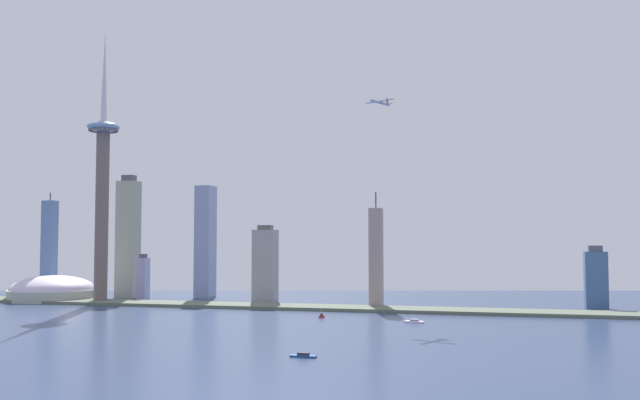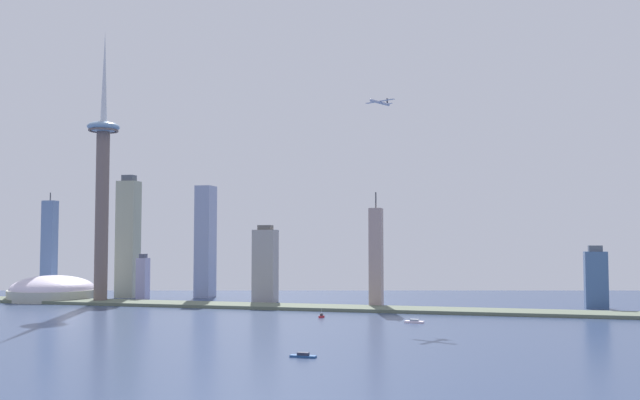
% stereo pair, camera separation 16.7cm
% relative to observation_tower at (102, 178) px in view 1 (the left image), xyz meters
% --- Properties ---
extents(waterfront_pier, '(913.02, 46.43, 3.49)m').
position_rel_observation_tower_xyz_m(waterfront_pier, '(234.99, -6.84, -147.13)').
color(waterfront_pier, '#5E6A56').
rests_on(waterfront_pier, ground).
extents(observation_tower, '(38.56, 38.56, 330.78)m').
position_rel_observation_tower_xyz_m(observation_tower, '(0.00, 0.00, 0.00)').
color(observation_tower, '#705E5A').
rests_on(observation_tower, ground).
extents(stadium_dome, '(106.99, 106.99, 35.01)m').
position_rel_observation_tower_xyz_m(stadium_dome, '(-78.40, 19.42, -137.63)').
color(stadium_dome, '#B1B4A5').
rests_on(stadium_dome, ground).
extents(skyscraper_0, '(20.66, 26.96, 145.57)m').
position_rel_observation_tower_xyz_m(skyscraper_0, '(90.25, 101.24, -76.09)').
color(skyscraper_0, '#8895BC').
rests_on(skyscraper_0, ground).
extents(skyscraper_1, '(26.02, 21.31, 159.69)m').
position_rel_observation_tower_xyz_m(skyscraper_1, '(-6.90, 74.68, -71.55)').
color(skyscraper_1, '#A1A890').
rests_on(skyscraper_1, ground).
extents(skyscraper_2, '(26.84, 22.58, 92.75)m').
position_rel_observation_tower_xyz_m(skyscraper_2, '(188.90, 52.53, -104.27)').
color(skyscraper_2, '#9C999A').
rests_on(skyscraper_2, ground).
extents(skyscraper_3, '(18.03, 13.18, 138.78)m').
position_rel_observation_tower_xyz_m(skyscraper_3, '(-125.52, 76.55, -84.90)').
color(skyscraper_3, '#607DAC').
rests_on(skyscraper_3, ground).
extents(skyscraper_4, '(13.74, 19.39, 128.33)m').
position_rel_observation_tower_xyz_m(skyscraper_4, '(328.32, 22.93, -93.54)').
color(skyscraper_4, '#A58D89').
rests_on(skyscraper_4, ground).
extents(skyscraper_5, '(23.58, 16.78, 68.99)m').
position_rel_observation_tower_xyz_m(skyscraper_5, '(564.68, 72.76, -116.43)').
color(skyscraper_5, '#426391').
rests_on(skyscraper_5, ground).
extents(skyscraper_6, '(12.82, 13.87, 57.25)m').
position_rel_observation_tower_xyz_m(skyscraper_6, '(24.80, 56.87, -121.89)').
color(skyscraper_6, '#AAA8D0').
rests_on(skyscraper_6, ground).
extents(boat_0, '(17.88, 9.10, 3.38)m').
position_rel_observation_tower_xyz_m(boat_0, '(383.14, -103.46, -147.62)').
color(boat_0, white).
rests_on(boat_0, ground).
extents(boat_2, '(17.29, 5.78, 3.18)m').
position_rel_observation_tower_xyz_m(boat_2, '(331.59, -300.29, -147.73)').
color(boat_2, '#234D8B').
rests_on(boat_2, ground).
extents(boat_3, '(4.62, 7.41, 9.00)m').
position_rel_observation_tower_xyz_m(boat_3, '(291.66, -84.53, -147.34)').
color(boat_3, red).
rests_on(boat_3, ground).
extents(airplane, '(34.40, 32.04, 8.13)m').
position_rel_observation_tower_xyz_m(airplane, '(337.00, -1.84, 76.19)').
color(airplane, '#A9B0CB').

